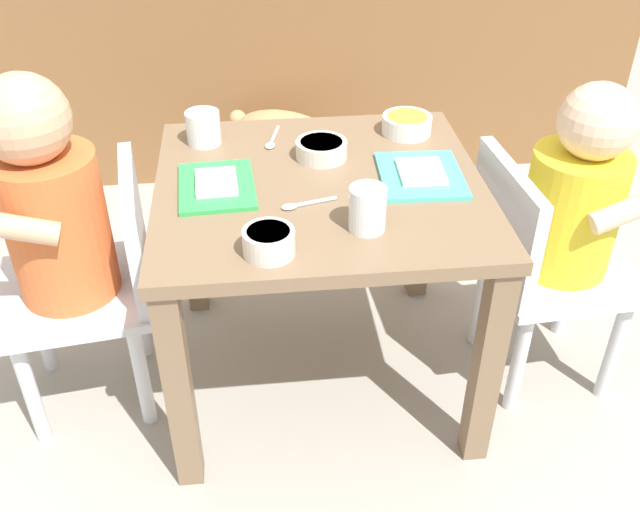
{
  "coord_description": "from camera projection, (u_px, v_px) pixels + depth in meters",
  "views": [
    {
      "loc": [
        -0.12,
        -1.11,
        1.08
      ],
      "look_at": [
        0.0,
        0.0,
        0.3
      ],
      "focal_mm": 40.02,
      "sensor_mm": 36.0,
      "label": 1
    }
  ],
  "objects": [
    {
      "name": "ground_plane",
      "position": [
        320.0,
        369.0,
        1.53
      ],
      "size": [
        7.0,
        7.0,
        0.0
      ],
      "primitive_type": "plane",
      "color": "#9E998E"
    },
    {
      "name": "dining_table",
      "position": [
        320.0,
        220.0,
        1.32
      ],
      "size": [
        0.59,
        0.56,
        0.46
      ],
      "color": "#7A6047",
      "rests_on": "ground"
    },
    {
      "name": "seated_child_left",
      "position": [
        61.0,
        219.0,
        1.24
      ],
      "size": [
        0.31,
        0.31,
        0.69
      ],
      "color": "silver",
      "rests_on": "ground"
    },
    {
      "name": "seated_child_right",
      "position": [
        567.0,
        210.0,
        1.31
      ],
      "size": [
        0.3,
        0.3,
        0.64
      ],
      "color": "silver",
      "rests_on": "ground"
    },
    {
      "name": "dog",
      "position": [
        297.0,
        143.0,
        1.98
      ],
      "size": [
        0.41,
        0.32,
        0.3
      ],
      "color": "tan",
      "rests_on": "ground"
    },
    {
      "name": "food_tray_left",
      "position": [
        216.0,
        184.0,
        1.25
      ],
      "size": [
        0.14,
        0.18,
        0.02
      ],
      "color": "green",
      "rests_on": "dining_table"
    },
    {
      "name": "food_tray_right",
      "position": [
        421.0,
        174.0,
        1.28
      ],
      "size": [
        0.16,
        0.18,
        0.02
      ],
      "color": "#4CC6BC",
      "rests_on": "dining_table"
    },
    {
      "name": "water_cup_left",
      "position": [
        367.0,
        212.0,
        1.13
      ],
      "size": [
        0.06,
        0.06,
        0.07
      ],
      "color": "white",
      "rests_on": "dining_table"
    },
    {
      "name": "water_cup_right",
      "position": [
        203.0,
        129.0,
        1.38
      ],
      "size": [
        0.07,
        0.07,
        0.06
      ],
      "color": "white",
      "rests_on": "dining_table"
    },
    {
      "name": "cereal_bowl_left_side",
      "position": [
        269.0,
        241.0,
        1.08
      ],
      "size": [
        0.08,
        0.08,
        0.04
      ],
      "color": "silver",
      "rests_on": "dining_table"
    },
    {
      "name": "veggie_bowl_far",
      "position": [
        407.0,
        124.0,
        1.43
      ],
      "size": [
        0.1,
        0.1,
        0.04
      ],
      "color": "white",
      "rests_on": "dining_table"
    },
    {
      "name": "cereal_bowl_right_side",
      "position": [
        321.0,
        149.0,
        1.34
      ],
      "size": [
        0.1,
        0.1,
        0.03
      ],
      "color": "silver",
      "rests_on": "dining_table"
    },
    {
      "name": "spoon_by_left_tray",
      "position": [
        272.0,
        140.0,
        1.4
      ],
      "size": [
        0.04,
        0.1,
        0.01
      ],
      "color": "silver",
      "rests_on": "dining_table"
    },
    {
      "name": "spoon_by_right_tray",
      "position": [
        303.0,
        204.0,
        1.2
      ],
      "size": [
        0.1,
        0.04,
        0.01
      ],
      "color": "silver",
      "rests_on": "dining_table"
    }
  ]
}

